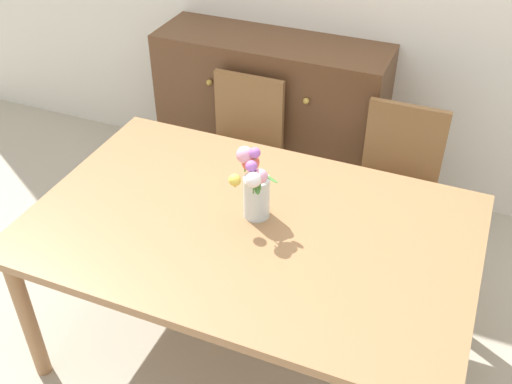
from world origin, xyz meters
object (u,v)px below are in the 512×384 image
object	(u,v)px
chair_left	(242,143)
flower_vase	(254,185)
chair_right	(396,177)
dresser	(271,116)
dining_table	(251,237)

from	to	relation	value
chair_left	flower_vase	bearing A→B (deg)	116.70
chair_right	dresser	size ratio (longest dim) A/B	0.64
dining_table	dresser	world-z (taller)	dresser
dresser	flower_vase	bearing A→B (deg)	-71.94
chair_left	dresser	xyz separation A→B (m)	(0.03, 0.39, -0.02)
dresser	flower_vase	world-z (taller)	flower_vase
dining_table	flower_vase	world-z (taller)	flower_vase
dining_table	chair_right	world-z (taller)	chair_right
dining_table	flower_vase	xyz separation A→B (m)	(-0.01, 0.06, 0.23)
chair_right	dresser	bearing A→B (deg)	-24.26
dining_table	dresser	size ratio (longest dim) A/B	1.32
dining_table	chair_right	bearing A→B (deg)	64.32
flower_vase	dining_table	bearing A→B (deg)	-79.74
chair_left	dresser	bearing A→B (deg)	-93.71
chair_left	flower_vase	xyz separation A→B (m)	(0.44, -0.87, 0.41)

